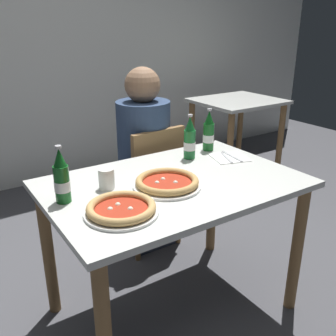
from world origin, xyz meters
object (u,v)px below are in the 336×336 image
Objects in this scene: dining_table_main at (174,203)px; napkin_with_cutlery at (229,157)px; beer_bottle_right at (190,140)px; beer_bottle_left at (209,133)px; paper_cup at (107,179)px; diner_seated at (144,164)px; pizza_marinara_far at (121,209)px; beer_bottle_center at (62,179)px; dining_table_background at (237,115)px; pizza_margherita_near at (167,183)px; chair_behind_table at (149,181)px.

napkin_with_cutlery is (0.44, 0.10, 0.12)m from dining_table_main.
beer_bottle_right is 0.25m from napkin_with_cutlery.
beer_bottle_left is 0.76m from paper_cup.
diner_seated reaches higher than dining_table_main.
beer_bottle_center is at bearing 123.39° from pizza_marinara_far.
beer_bottle_right is (-0.18, -0.06, 0.00)m from beer_bottle_left.
beer_bottle_center is at bearing 171.98° from dining_table_main.
diner_seated is (0.22, 0.66, -0.05)m from dining_table_main.
pizza_margherita_near is (-1.74, -1.38, 0.18)m from dining_table_background.
chair_behind_table is 0.11m from diner_seated.
pizza_marinara_far is (-0.58, -0.82, 0.19)m from diner_seated.
dining_table_main is 1.41× the size of chair_behind_table.
chair_behind_table is at bearing 113.44° from napkin_with_cutlery.
paper_cup is (-0.52, -0.56, 0.21)m from diner_seated.
pizza_marinara_far reaches higher than dining_table_background.
diner_seated is at bearing 94.87° from beer_bottle_right.
beer_bottle_center is (-0.51, 0.07, 0.22)m from dining_table_main.
dining_table_background is (1.68, 1.34, -0.04)m from dining_table_main.
beer_bottle_left is (0.79, 0.44, 0.08)m from pizza_marinara_far.
diner_seated is 0.78m from pizza_margherita_near.
dining_table_main is 2.15m from dining_table_background.
napkin_with_cutlery is at bearing 17.97° from pizza_marinara_far.
diner_seated is at bearing 38.93° from beer_bottle_center.
pizza_margherita_near is 1.27× the size of beer_bottle_right.
beer_bottle_right is 2.60× the size of paper_cup.
paper_cup is at bearing -132.64° from diner_seated.
diner_seated reaches higher than beer_bottle_right.
napkin_with_cutlery is 0.75m from paper_cup.
beer_bottle_center is 1.00× the size of beer_bottle_right.
beer_bottle_left is (0.21, -0.33, 0.37)m from chair_behind_table.
diner_seated is 3.84× the size of pizza_margherita_near.
chair_behind_table reaches higher than napkin_with_cutlery.
beer_bottle_right reaches higher than dining_table_background.
beer_bottle_right is at bearing -162.62° from beer_bottle_left.
chair_behind_table is 0.77m from pizza_margherita_near.
diner_seated reaches higher than dining_table_background.
diner_seated is 0.63m from napkin_with_cutlery.
dining_table_main is at bearing 31.91° from pizza_margherita_near.
beer_bottle_center is at bearing -178.25° from napkin_with_cutlery.
chair_behind_table is at bearing 94.74° from beer_bottle_right.
diner_seated reaches higher than pizza_marinara_far.
beer_bottle_left is (0.50, 0.32, 0.08)m from pizza_margherita_near.
napkin_with_cutlery is at bearing -134.87° from dining_table_background.
beer_bottle_center is at bearing -168.99° from beer_bottle_right.
paper_cup is at bearing 162.18° from dining_table_main.
chair_behind_table reaches higher than dining_table_background.
beer_bottle_center reaches higher than paper_cup.
beer_bottle_center reaches higher than pizza_marinara_far.
paper_cup is at bearing 40.16° from chair_behind_table.
chair_behind_table is at bearing 69.93° from dining_table_main.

